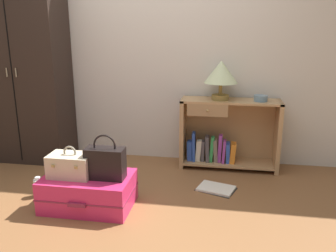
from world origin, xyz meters
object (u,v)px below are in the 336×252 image
at_px(train_case, 71,165).
at_px(open_book_on_floor, 216,189).
at_px(handbag, 105,163).
at_px(suitcase_large, 89,191).
at_px(bookshelf, 225,135).
at_px(wardrobe, 24,70).
at_px(table_lamp, 221,73).
at_px(bowl, 261,98).
at_px(bottle, 39,187).

height_order(train_case, open_book_on_floor, train_case).
relative_size(handbag, open_book_on_floor, 0.92).
bearing_deg(suitcase_large, bookshelf, 44.39).
bearing_deg(train_case, wardrobe, 132.72).
distance_m(wardrobe, table_lamp, 2.05).
relative_size(wardrobe, train_case, 5.81).
bearing_deg(bowl, handbag, -140.28).
bearing_deg(wardrobe, train_case, -47.28).
relative_size(table_lamp, train_case, 1.14).
relative_size(bookshelf, bowl, 7.57).
relative_size(wardrobe, table_lamp, 5.09).
xyz_separation_m(bowl, train_case, (-1.52, -1.04, -0.39)).
xyz_separation_m(wardrobe, table_lamp, (2.05, 0.06, -0.00)).
relative_size(table_lamp, suitcase_large, 0.54).
bearing_deg(bottle, suitcase_large, -11.19).
bearing_deg(bowl, wardrobe, -178.94).
bearing_deg(bookshelf, handbag, -130.73).
height_order(wardrobe, bowl, wardrobe).
relative_size(bottle, open_book_on_floor, 0.45).
bearing_deg(wardrobe, open_book_on_floor, -13.48).
bearing_deg(suitcase_large, wardrobe, 137.04).
bearing_deg(bookshelf, open_book_on_floor, -96.03).
height_order(table_lamp, train_case, table_lamp).
bearing_deg(bowl, table_lamp, 178.02).
bearing_deg(table_lamp, handbag, -129.11).
bearing_deg(bowl, train_case, -145.73).
bearing_deg(train_case, bookshelf, 41.76).
height_order(wardrobe, train_case, wardrobe).
bearing_deg(suitcase_large, table_lamp, 45.70).
distance_m(table_lamp, suitcase_large, 1.67).
relative_size(table_lamp, bowl, 2.94).
bearing_deg(bowl, suitcase_large, -143.94).
relative_size(suitcase_large, bottle, 4.04).
relative_size(bowl, handbag, 0.37).
relative_size(train_case, bottle, 1.92).
relative_size(table_lamp, bottle, 2.18).
relative_size(bookshelf, train_case, 2.93).
xyz_separation_m(bowl, suitcase_large, (-1.40, -1.02, -0.61)).
bearing_deg(train_case, suitcase_large, 9.41).
distance_m(bookshelf, table_lamp, 0.64).
bearing_deg(table_lamp, bookshelf, 16.08).
bearing_deg(table_lamp, bottle, -148.20).
bearing_deg(handbag, suitcase_large, 175.67).
xyz_separation_m(table_lamp, bowl, (0.39, -0.01, -0.23)).
bearing_deg(open_book_on_floor, bottle, -165.85).
height_order(table_lamp, handbag, table_lamp).
distance_m(wardrobe, bookshelf, 2.21).
distance_m(suitcase_large, bottle, 0.51).
bearing_deg(bottle, handbag, -9.56).
height_order(bowl, train_case, bowl).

